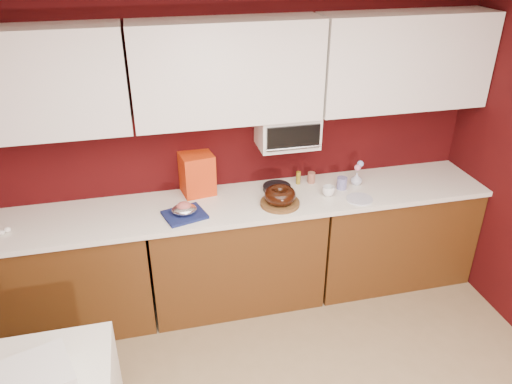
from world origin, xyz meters
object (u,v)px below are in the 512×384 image
at_px(pandoro_box, 197,174).
at_px(flower_vase, 357,178).
at_px(foil_ham_nest, 184,209).
at_px(toaster_oven, 287,130).
at_px(blue_jar, 342,183).
at_px(bundt_cake, 280,195).
at_px(newspaper_stack, 31,383).
at_px(coffee_mug, 328,190).

bearing_deg(pandoro_box, flower_vase, -16.61).
bearing_deg(foil_ham_nest, toaster_oven, 18.74).
bearing_deg(blue_jar, bundt_cake, -165.52).
relative_size(toaster_oven, pandoro_box, 1.39).
xyz_separation_m(pandoro_box, flower_vase, (1.25, -0.16, -0.11)).
bearing_deg(newspaper_stack, coffee_mug, 33.24).
bearing_deg(newspaper_stack, pandoro_box, 57.38).
xyz_separation_m(coffee_mug, newspaper_stack, (-1.98, -1.30, -0.13)).
height_order(foil_ham_nest, pandoro_box, pandoro_box).
bearing_deg(bundt_cake, flower_vase, 14.78).
bearing_deg(blue_jar, foil_ham_nest, -173.58).
bearing_deg(toaster_oven, pandoro_box, 175.48).
relative_size(foil_ham_nest, coffee_mug, 1.94).
height_order(pandoro_box, newspaper_stack, pandoro_box).
distance_m(blue_jar, flower_vase, 0.15).
xyz_separation_m(blue_jar, flower_vase, (0.14, 0.04, 0.01)).
bearing_deg(flower_vase, bundt_cake, -165.22).
relative_size(bundt_cake, pandoro_box, 0.72).
xyz_separation_m(bundt_cake, coffee_mug, (0.40, 0.06, -0.03)).
distance_m(blue_jar, newspaper_stack, 2.54).
bearing_deg(pandoro_box, coffee_mug, -25.73).
bearing_deg(flower_vase, foil_ham_nest, -172.59).
distance_m(foil_ham_nest, pandoro_box, 0.38).
bearing_deg(coffee_mug, flower_vase, 23.71).
relative_size(coffee_mug, newspaper_stack, 0.25).
relative_size(bundt_cake, coffee_mug, 2.56).
xyz_separation_m(foil_ham_nest, coffee_mug, (1.11, 0.06, -0.01)).
bearing_deg(flower_vase, pandoro_box, 172.87).
distance_m(coffee_mug, flower_vase, 0.31).
xyz_separation_m(bundt_cake, blue_jar, (0.55, 0.14, -0.03)).
height_order(toaster_oven, flower_vase, toaster_oven).
height_order(pandoro_box, coffee_mug, pandoro_box).
xyz_separation_m(flower_vase, newspaper_stack, (-2.27, -1.42, -0.14)).
bearing_deg(toaster_oven, blue_jar, -18.73).
relative_size(foil_ham_nest, newspaper_stack, 0.48).
xyz_separation_m(foil_ham_nest, pandoro_box, (0.14, 0.34, 0.11)).
relative_size(flower_vase, newspaper_stack, 0.30).
bearing_deg(foil_ham_nest, pandoro_box, 67.08).
bearing_deg(bundt_cake, toaster_oven, 65.77).
bearing_deg(bundt_cake, coffee_mug, 7.95).
relative_size(bundt_cake, blue_jar, 2.47).
bearing_deg(blue_jar, flower_vase, 15.94).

